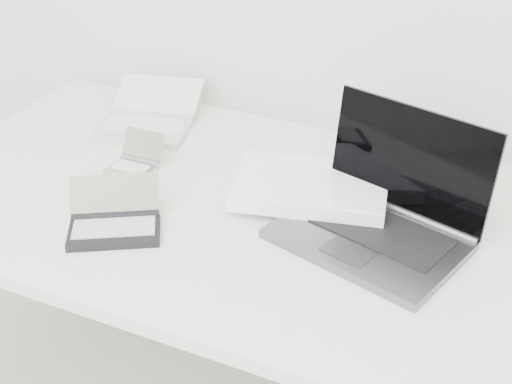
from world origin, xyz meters
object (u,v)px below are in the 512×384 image
at_px(desk, 277,230).
at_px(laptop_large, 346,202).
at_px(netbook_open_white, 148,120).
at_px(palmtop_charcoal, 114,223).

xyz_separation_m(desk, laptop_large, (0.13, 0.03, 0.08)).
relative_size(desk, netbook_open_white, 4.95).
xyz_separation_m(desk, palmtop_charcoal, (-0.26, -0.20, 0.06)).
relative_size(desk, palmtop_charcoal, 7.28).
relative_size(netbook_open_white, palmtop_charcoal, 1.47).
bearing_deg(desk, palmtop_charcoal, -142.93).
height_order(desk, palmtop_charcoal, palmtop_charcoal).
distance_m(desk, palmtop_charcoal, 0.33).
distance_m(desk, netbook_open_white, 0.51).
xyz_separation_m(laptop_large, palmtop_charcoal, (-0.39, -0.23, -0.02)).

